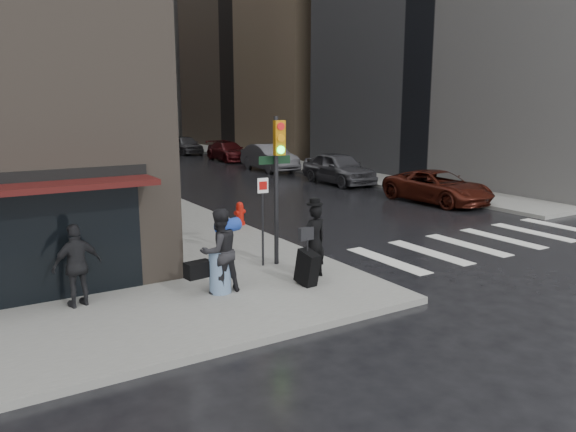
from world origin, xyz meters
name	(u,v)px	position (x,y,z in m)	size (l,w,h in m)	color
ground	(300,293)	(0.00, 0.00, 0.00)	(140.00, 140.00, 0.00)	black
sidewalk_left	(68,169)	(0.00, 27.00, 0.07)	(4.00, 50.00, 0.15)	slate
sidewalk_right	(256,158)	(13.50, 27.00, 0.07)	(3.00, 50.00, 0.15)	slate
crosswalk	(485,242)	(7.50, 1.00, 0.00)	(8.50, 3.00, 0.01)	silver
bldg_right_far	(226,36)	(26.00, 58.00, 12.50)	(22.00, 20.00, 25.00)	slate
bldg_distant	(32,15)	(6.00, 78.00, 16.00)	(40.00, 12.00, 32.00)	slate
man_overcoat	(313,245)	(0.61, 0.39, 0.96)	(1.00, 1.04, 1.95)	black
man_jeans	(219,251)	(-1.70, 0.64, 1.09)	(1.37, 0.83, 1.88)	black
man_greycoat	(77,265)	(-4.50, 1.40, 1.02)	(1.08, 0.61, 1.73)	black
traffic_light	(276,171)	(0.46, 1.82, 2.59)	(0.94, 0.48, 3.78)	black
fire_hydrant	(240,215)	(1.80, 6.57, 0.51)	(0.46, 0.35, 0.80)	#AE140A
parked_car_0	(438,187)	(11.34, 6.68, 0.68)	(2.27, 4.92, 1.37)	#41140D
parked_car_1	(339,168)	(11.11, 13.46, 0.83)	(1.96, 4.87, 1.66)	#444449
parked_car_2	(269,158)	(10.79, 20.25, 0.82)	(1.73, 4.97, 1.64)	#4C4B50
parked_car_3	(228,151)	(11.20, 27.04, 0.69)	(1.93, 4.76, 1.38)	#3D0C0F
parked_car_4	(185,145)	(10.55, 33.83, 0.75)	(1.76, 4.38, 1.49)	#46464B
parked_car_5	(158,141)	(10.58, 40.61, 0.66)	(1.40, 4.02, 1.32)	#46464A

